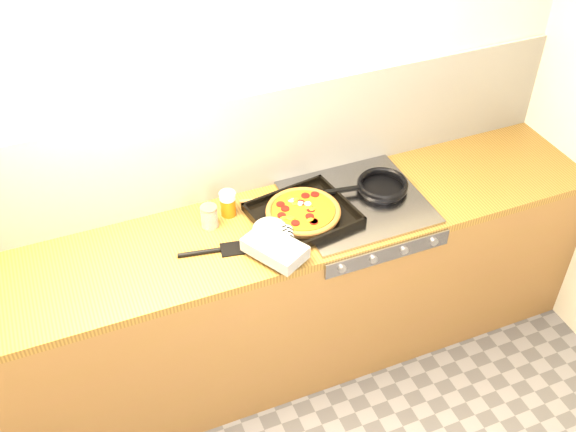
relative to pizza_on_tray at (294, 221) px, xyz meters
name	(u,v)px	position (x,y,z in m)	size (l,w,h in m)	color
room_shell	(241,146)	(-0.12, 0.34, 0.20)	(3.20, 3.20, 3.20)	white
counter_run	(267,298)	(-0.11, 0.06, -0.49)	(3.20, 0.62, 0.90)	brown
stovetop	(357,202)	(0.33, 0.06, -0.04)	(0.60, 0.56, 0.02)	gray
pizza_on_tray	(294,221)	(0.00, 0.00, 0.00)	(0.57, 0.55, 0.07)	black
frying_pan	(381,186)	(0.48, 0.09, -0.01)	(0.41, 0.27, 0.04)	black
tomato_can	(209,217)	(-0.34, 0.16, 0.01)	(0.08, 0.08, 0.11)	#A70D14
juice_glass	(228,204)	(-0.24, 0.21, 0.02)	(0.09, 0.09, 0.12)	#DA5B0C
wooden_spoon	(279,199)	(0.01, 0.21, -0.04)	(0.30, 0.11, 0.02)	#A47B45
black_spatula	(213,251)	(-0.38, -0.01, -0.04)	(0.29, 0.10, 0.02)	black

